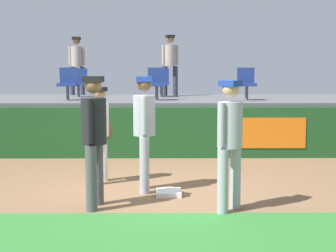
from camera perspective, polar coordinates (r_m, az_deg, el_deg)
name	(u,v)px	position (r m, az deg, el deg)	size (l,w,h in m)	color
ground_plane	(152,193)	(7.70, -1.96, -8.12)	(60.00, 60.00, 0.00)	brown
grass_foreground_strip	(146,251)	(5.29, -2.64, -14.94)	(18.00, 2.80, 0.01)	#2D722D
first_base	(169,193)	(7.53, 0.08, -8.13)	(0.40, 0.40, 0.08)	white
player_fielder_home	(100,128)	(8.33, -8.25, -0.22)	(0.42, 0.51, 1.70)	white
player_runner_visitor	(144,125)	(7.64, -2.90, 0.09)	(0.37, 0.53, 1.88)	#9EA3AD
player_coach_visitor	(230,136)	(6.57, 7.53, -1.22)	(0.49, 0.49, 1.84)	#9EA3AD
player_umpire	(94,132)	(6.74, -8.99, -0.77)	(0.41, 0.53, 1.89)	#4C4C51
field_wall	(156,132)	(10.78, -1.49, -0.79)	(18.00, 0.26, 1.17)	#19471E
bleacher_platform	(157,120)	(13.33, -1.37, 0.76)	(18.00, 4.80, 1.25)	#59595E
seat_back_center	(161,81)	(13.94, -0.81, 5.52)	(0.45, 0.44, 0.84)	#4C4C51
seat_front_right	(246,82)	(12.33, 9.52, 5.32)	(0.45, 0.44, 0.84)	#4C4C51
seat_back_left	(79,81)	(14.16, -10.80, 5.42)	(0.47, 0.44, 0.84)	#4C4C51
seat_front_left	(68,82)	(12.38, -12.06, 5.28)	(0.47, 0.44, 0.84)	#4C4C51
seat_front_center	(157,82)	(12.14, -1.38, 5.40)	(0.47, 0.44, 0.84)	#4C4C51
spectator_hooded	(77,62)	(15.37, -11.03, 7.71)	(0.52, 0.35, 1.84)	#33384C
spectator_capped	(170,61)	(14.50, 0.26, 7.93)	(0.51, 0.42, 1.85)	#33384C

